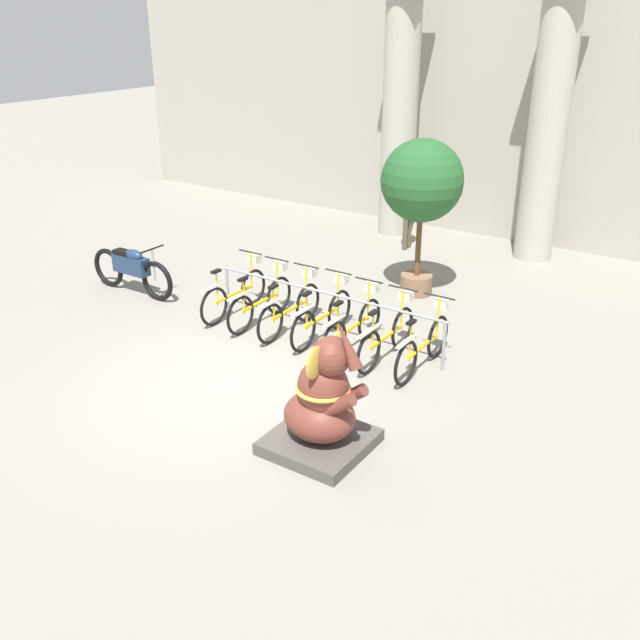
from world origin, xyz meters
TOP-DOWN VIEW (x-y plane):
  - ground_plane at (0.00, 0.00)m, footprint 60.00×60.00m
  - building_facade at (0.00, 8.60)m, footprint 20.00×0.20m
  - column_left at (-1.62, 7.60)m, footprint 0.96×0.96m
  - column_right at (1.62, 7.60)m, footprint 0.96×0.96m
  - bike_rack at (0.19, 1.95)m, footprint 4.12×0.05m
  - bicycle_0 at (-1.58, 1.87)m, footprint 0.48×1.67m
  - bicycle_1 at (-0.99, 1.83)m, footprint 0.48×1.67m
  - bicycle_2 at (-0.40, 1.84)m, footprint 0.48×1.67m
  - bicycle_3 at (0.19, 1.88)m, footprint 0.48×1.67m
  - bicycle_4 at (0.77, 1.83)m, footprint 0.48×1.67m
  - bicycle_5 at (1.36, 1.81)m, footprint 0.48×1.67m
  - bicycle_6 at (1.95, 1.82)m, footprint 0.48×1.67m
  - elephant_statue at (1.86, -0.66)m, footprint 1.13×1.13m
  - motorcycle at (-3.75, 1.58)m, footprint 1.99×0.55m
  - person_pedestrian at (-0.82, 6.65)m, footprint 0.24×0.47m
  - potted_tree at (0.53, 4.42)m, footprint 1.42×1.42m

SIDE VIEW (x-z plane):
  - ground_plane at x=0.00m, z-range 0.00..0.00m
  - bicycle_0 at x=-1.58m, z-range -0.10..0.89m
  - bicycle_1 at x=-0.99m, z-range -0.10..0.89m
  - bicycle_2 at x=-0.40m, z-range -0.10..0.89m
  - bicycle_3 at x=0.19m, z-range -0.10..0.89m
  - bicycle_4 at x=0.77m, z-range -0.10..0.89m
  - bicycle_5 at x=1.36m, z-range -0.10..0.89m
  - bicycle_6 at x=1.95m, z-range -0.10..0.89m
  - motorcycle at x=-3.75m, z-range -0.01..0.95m
  - elephant_statue at x=1.86m, z-range -0.28..1.46m
  - bike_rack at x=0.19m, z-range 0.23..1.00m
  - person_pedestrian at x=-0.82m, z-range 0.19..1.96m
  - potted_tree at x=0.53m, z-range 0.60..3.38m
  - column_left at x=-1.62m, z-range 0.04..5.20m
  - column_right at x=1.62m, z-range 0.04..5.20m
  - building_facade at x=0.00m, z-range 0.00..6.00m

